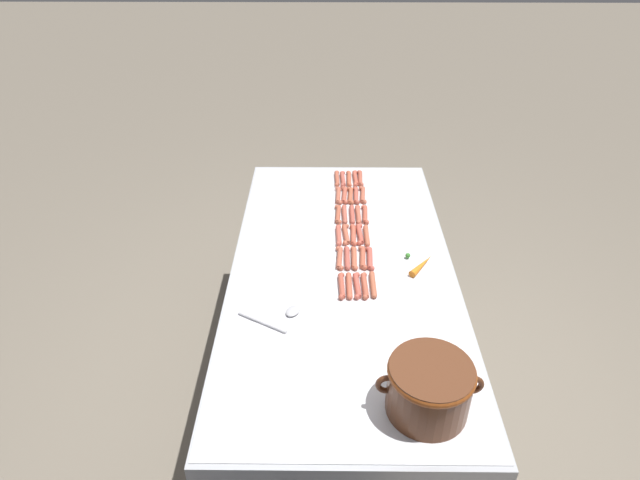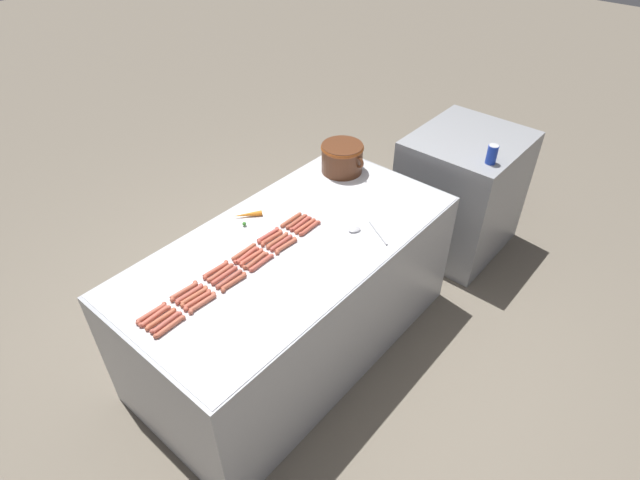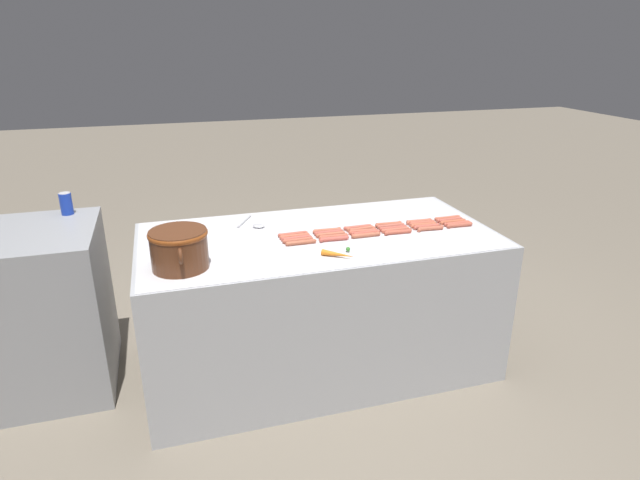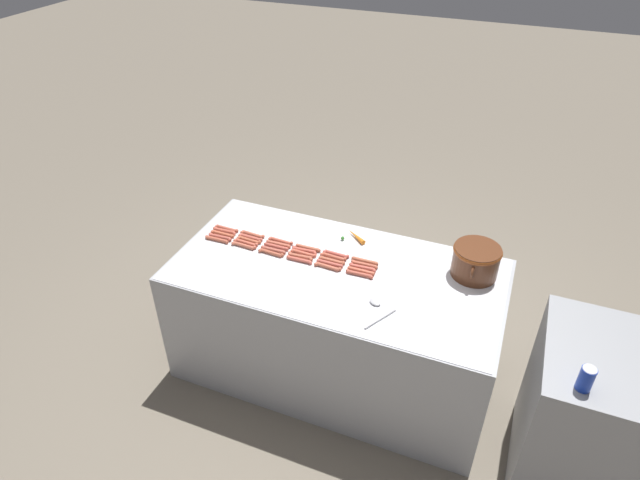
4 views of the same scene
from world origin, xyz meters
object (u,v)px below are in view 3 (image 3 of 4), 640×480
Objects in this scene: hot_dog_14 at (393,228)px; soda_can at (66,204)px; hot_dog_4 at (334,239)px; hot_dog_27 at (358,227)px; hot_dog_10 at (333,237)px; hot_dog_12 at (453,222)px; hot_dog_3 at (366,235)px; hot_dog_24 at (447,218)px; hot_dog_18 at (449,220)px; hot_dog_28 at (327,230)px; hot_dog_15 at (363,231)px; bean_pot at (179,247)px; hot_dog_1 at (430,228)px; hot_dog_8 at (395,230)px; hot_dog_25 at (419,221)px; hot_dog_29 at (293,234)px; serving_spoon at (254,224)px; hot_dog_19 at (422,223)px; hot_dog_6 at (457,224)px; back_cabinet at (27,313)px; hot_dog_11 at (298,240)px; hot_dog_13 at (424,225)px; hot_dog_26 at (388,224)px; hot_dog_5 at (301,242)px; hot_dog_23 at (295,236)px; hot_dog_0 at (460,225)px; hot_dog_20 at (391,226)px; hot_dog_7 at (427,226)px; hot_dog_9 at (366,233)px; carrot at (339,254)px; hot_dog_17 at (296,238)px; hot_dog_2 at (398,232)px; hot_dog_22 at (329,232)px.

hot_dog_14 is 1.84m from soda_can.
hot_dog_4 is 0.23m from hot_dog_27.
hot_dog_10 is 1.00× the size of hot_dog_12.
hot_dog_3 is 1.00× the size of hot_dog_24.
hot_dog_18 and hot_dog_27 have the same top height.
hot_dog_15 is at bearing -110.44° from hot_dog_28.
bean_pot is (-0.16, 0.81, 0.09)m from hot_dog_10.
hot_dog_8 is at bearing 80.52° from hot_dog_1.
hot_dog_18 is 0.19m from hot_dog_25.
serving_spoon is at bearing 37.01° from hot_dog_29.
hot_dog_6 is at bearing -109.12° from hot_dog_19.
hot_dog_15 is at bearing -99.36° from back_cabinet.
hot_dog_11 and hot_dog_14 have the same top height.
hot_dog_13 is 0.67× the size of serving_spoon.
hot_dog_11 is at bearing -116.14° from soda_can.
hot_dog_12 is at bearing -100.18° from hot_dog_26.
soda_can reaches higher than hot_dog_5.
hot_dog_18 is at bearing -89.82° from hot_dog_23.
hot_dog_19 and hot_dog_26 have the same top height.
bean_pot is at bearing 94.84° from hot_dog_0.
hot_dog_8 and hot_dog_26 have the same top height.
hot_dog_6 and hot_dog_20 have the same top height.
hot_dog_11 is 0.39m from hot_dog_27.
hot_dog_23 is (0.00, 0.76, 0.00)m from hot_dog_19.
hot_dog_8 is at bearing -84.76° from hot_dog_4.
hot_dog_9 is at bearing 90.17° from hot_dog_7.
hot_dog_9 is at bearing 93.30° from hot_dog_12.
hot_dog_15 is at bearing -177.29° from hot_dog_27.
hot_dog_7 is at bearing -109.33° from serving_spoon.
carrot is at bearing -150.90° from serving_spoon.
hot_dog_3 is at bearing -126.07° from hot_dog_28.
bean_pot reaches higher than hot_dog_14.
hot_dog_18 is 1.09× the size of carrot.
hot_dog_17 is at bearing -72.41° from bean_pot.
bean_pot reaches higher than serving_spoon.
hot_dog_18 and hot_dog_24 have the same top height.
hot_dog_23 is at bearing 85.25° from hot_dog_7.
hot_dog_9 is (0.04, 0.18, 0.00)m from hot_dog_2.
hot_dog_20 is at bearing -97.48° from back_cabinet.
hot_dog_29 is at bearing 90.41° from hot_dog_26.
hot_dog_10 is (0.03, -0.01, 0.00)m from hot_dog_4.
back_cabinet is at bearing 82.52° from hot_dog_20.
hot_dog_4 is 0.20m from hot_dog_9.
carrot is (-0.25, 0.05, 0.00)m from hot_dog_10.
hot_dog_24 and hot_dog_27 have the same top height.
hot_dog_22 is at bearing -89.35° from hot_dog_23.
hot_dog_23 is at bearing 95.58° from hot_dog_27.
hot_dog_0 is 1.00× the size of hot_dog_23.
hot_dog_25 is 1.00× the size of hot_dog_29.
hot_dog_7 is at bearing -98.41° from hot_dog_14.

